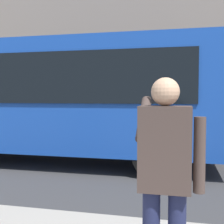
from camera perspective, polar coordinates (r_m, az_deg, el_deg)
name	(u,v)px	position (r m, az deg, el deg)	size (l,w,h in m)	color
ground_plane	(173,166)	(7.35, 11.73, -10.34)	(60.00, 60.00, 0.00)	#38383A
building_facade_far	(177,2)	(14.59, 12.59, 20.14)	(28.00, 1.55, 12.00)	gray
red_bus	(44,97)	(7.88, -13.20, 2.90)	(9.05, 2.54, 3.08)	#1947AD
pedestrian_photographer	(165,168)	(2.36, 10.31, -10.77)	(0.53, 0.52, 1.70)	#1E2347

